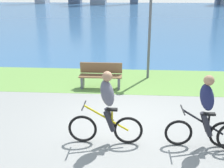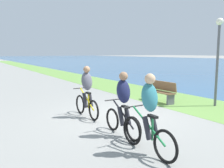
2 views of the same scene
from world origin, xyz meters
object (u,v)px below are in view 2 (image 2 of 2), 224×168
(cyclist_trailing, at_px, (123,104))
(bench_near_path, at_px, (161,92))
(cyclist_lead, at_px, (87,92))
(cyclist_distant_rear, at_px, (149,115))
(lamppost_tall, at_px, (218,48))

(cyclist_trailing, height_order, bench_near_path, cyclist_trailing)
(cyclist_lead, bearing_deg, cyclist_distant_rear, -2.49)
(cyclist_lead, distance_m, lamppost_tall, 5.44)
(cyclist_lead, relative_size, bench_near_path, 1.13)
(cyclist_distant_rear, relative_size, bench_near_path, 1.17)
(cyclist_lead, distance_m, cyclist_distant_rear, 3.29)
(cyclist_lead, bearing_deg, lamppost_tall, 77.02)
(cyclist_lead, relative_size, lamppost_tall, 0.49)
(cyclist_trailing, distance_m, cyclist_distant_rear, 1.18)
(cyclist_trailing, xyz_separation_m, lamppost_tall, (-0.94, 5.10, 1.47))
(lamppost_tall, bearing_deg, bench_near_path, -142.70)
(cyclist_lead, xyz_separation_m, bench_near_path, (-0.56, 3.78, -0.39))
(cyclist_trailing, relative_size, lamppost_tall, 0.48)
(cyclist_distant_rear, distance_m, bench_near_path, 5.51)
(bench_near_path, distance_m, lamppost_tall, 2.85)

